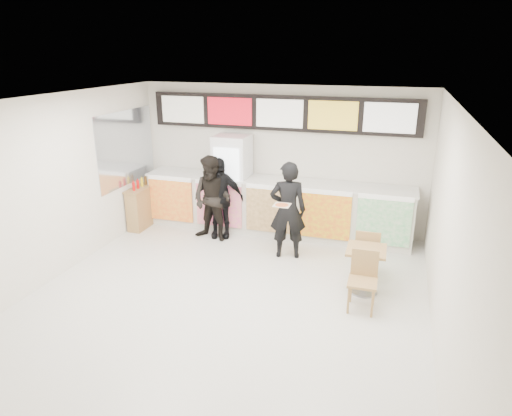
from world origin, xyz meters
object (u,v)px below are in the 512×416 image
at_px(customer_left, 212,199).
at_px(service_counter, 275,207).
at_px(customer_main, 288,210).
at_px(condiment_ledge, 141,207).
at_px(drinks_fridge, 232,183).
at_px(customer_mid, 219,198).
at_px(cafe_table, 365,262).

bearing_deg(customer_left, service_counter, 43.48).
distance_m(customer_main, condiment_ledge, 3.42).
height_order(drinks_fridge, customer_mid, drinks_fridge).
bearing_deg(drinks_fridge, customer_left, -101.00).
bearing_deg(service_counter, customer_main, -63.64).
bearing_deg(service_counter, drinks_fridge, 179.01).
distance_m(service_counter, cafe_table, 2.84).
relative_size(customer_left, cafe_table, 1.13).
bearing_deg(condiment_ledge, customer_left, -5.65).
relative_size(service_counter, condiment_ledge, 5.25).
bearing_deg(service_counter, cafe_table, -44.94).
bearing_deg(drinks_fridge, customer_main, -36.51).
bearing_deg(customer_main, service_counter, -77.04).
distance_m(service_counter, drinks_fridge, 1.03).
xyz_separation_m(customer_main, customer_mid, (-1.55, 0.52, -0.08)).
height_order(drinks_fridge, customer_main, drinks_fridge).
distance_m(service_counter, customer_mid, 1.18).
height_order(customer_main, customer_left, customer_main).
height_order(customer_mid, cafe_table, customer_mid).
height_order(service_counter, customer_main, customer_main).
bearing_deg(drinks_fridge, cafe_table, -34.46).
relative_size(customer_main, cafe_table, 1.19).
bearing_deg(service_counter, condiment_ledge, -168.70).
relative_size(service_counter, customer_left, 3.23).
bearing_deg(condiment_ledge, service_counter, 11.30).
relative_size(customer_main, customer_left, 1.05).
xyz_separation_m(drinks_fridge, customer_mid, (-0.08, -0.56, -0.17)).
height_order(customer_left, customer_mid, customer_left).
xyz_separation_m(customer_mid, cafe_table, (3.02, -1.46, -0.31)).
relative_size(drinks_fridge, condiment_ledge, 1.89).
distance_m(customer_main, customer_mid, 1.63).
xyz_separation_m(customer_main, condiment_ledge, (-3.35, 0.50, -0.45)).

